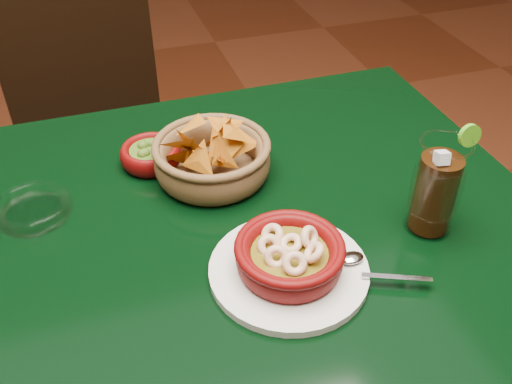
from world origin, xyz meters
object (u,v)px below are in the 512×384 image
object	(u,v)px
dining_chair	(104,133)
shrimp_plate	(290,259)
dining_table	(170,278)
chip_basket	(212,158)
cola_drink	(436,188)

from	to	relation	value
dining_chair	shrimp_plate	xyz separation A→B (m)	(0.20, -0.85, 0.27)
shrimp_plate	dining_chair	bearing A→B (deg)	103.29
shrimp_plate	dining_table	bearing A→B (deg)	137.63
dining_table	chip_basket	distance (m)	0.21
chip_basket	dining_chair	bearing A→B (deg)	104.95
dining_chair	chip_basket	bearing A→B (deg)	-75.05
dining_table	chip_basket	bearing A→B (deg)	47.79
dining_table	shrimp_plate	world-z (taller)	shrimp_plate
cola_drink	chip_basket	bearing A→B (deg)	140.47
dining_table	shrimp_plate	xyz separation A→B (m)	(0.15, -0.14, 0.13)
chip_basket	dining_table	bearing A→B (deg)	-132.21
shrimp_plate	chip_basket	world-z (taller)	chip_basket
dining_table	cola_drink	distance (m)	0.44
dining_chair	shrimp_plate	bearing A→B (deg)	-76.71
dining_table	cola_drink	bearing A→B (deg)	-16.01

